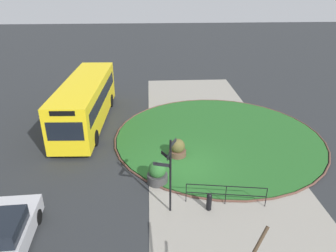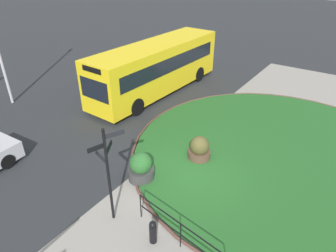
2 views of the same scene
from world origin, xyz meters
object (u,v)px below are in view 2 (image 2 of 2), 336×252
Objects in this scene: bollard_foreground at (153,232)px; planter_kerbside at (141,168)px; bus_yellow at (157,67)px; planter_near_signpost at (199,150)px; signpost_directional at (108,168)px.

bollard_foreground is 0.71× the size of planter_kerbside.
bus_yellow is (9.64, 6.95, 1.23)m from bollard_foreground.
planter_near_signpost is at bearing -26.31° from planter_kerbside.
bollard_foreground is 11.95m from bus_yellow.
bollard_foreground is 4.77m from planter_near_signpost.
bus_yellow reaches higher than planter_kerbside.
signpost_directional is at bearing -167.50° from planter_kerbside.
bollard_foreground is (-0.07, -1.76, -1.66)m from signpost_directional.
signpost_directional reaches higher than planter_near_signpost.
planter_near_signpost reaches higher than bollard_foreground.
signpost_directional is at bearing 87.88° from bollard_foreground.
bus_yellow is 8.90m from planter_kerbside.
bus_yellow is (9.58, 5.19, -0.42)m from signpost_directional.
bollard_foreground is at bearing -167.87° from planter_near_signpost.
planter_near_signpost is (4.59, -0.76, -1.60)m from signpost_directional.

